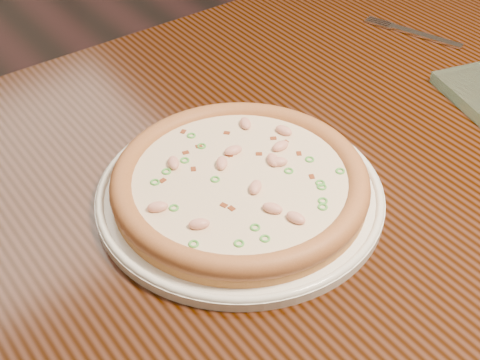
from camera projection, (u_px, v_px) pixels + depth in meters
ground at (280, 273)px, 1.72m from camera, size 9.00×9.00×0.00m
hero_table at (286, 198)px, 0.97m from camera, size 1.20×0.80×0.75m
plate at (240, 193)px, 0.82m from camera, size 0.35×0.35×0.02m
pizza at (240, 182)px, 0.81m from camera, size 0.31×0.31×0.03m
fork at (416, 33)px, 1.14m from camera, size 0.07×0.17×0.00m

